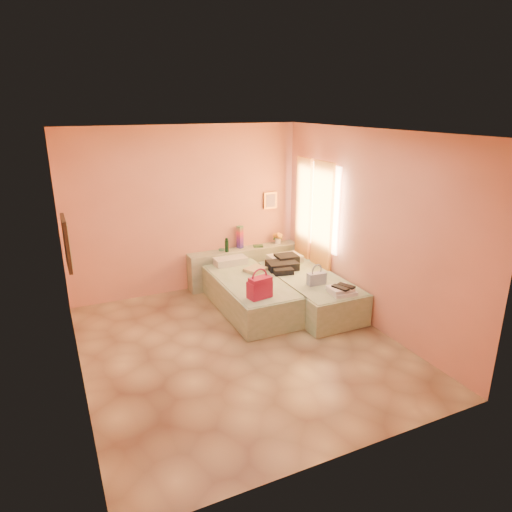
{
  "coord_description": "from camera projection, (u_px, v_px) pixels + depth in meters",
  "views": [
    {
      "loc": [
        -2.11,
        -5.02,
        3.11
      ],
      "look_at": [
        0.63,
        0.85,
        0.94
      ],
      "focal_mm": 32.0,
      "sensor_mm": 36.0,
      "label": 1
    }
  ],
  "objects": [
    {
      "name": "bed_left",
      "position": [
        249.0,
        294.0,
        7.21
      ],
      "size": [
        0.91,
        2.01,
        0.5
      ],
      "primitive_type": "cube",
      "rotation": [
        0.0,
        0.0,
        -0.01
      ],
      "color": "#AFC49D",
      "rests_on": "ground"
    },
    {
      "name": "water_bottle",
      "position": [
        227.0,
        245.0,
        7.92
      ],
      "size": [
        0.09,
        0.09,
        0.24
      ],
      "primitive_type": "cylinder",
      "rotation": [
        0.0,
        0.0,
        -0.38
      ],
      "color": "#133421",
      "rests_on": "headboard_ledge"
    },
    {
      "name": "rainbow_box",
      "position": [
        240.0,
        237.0,
        8.11
      ],
      "size": [
        0.12,
        0.12,
        0.41
      ],
      "primitive_type": "cube",
      "rotation": [
        0.0,
        0.0,
        0.43
      ],
      "color": "#A8143C",
      "rests_on": "headboard_ledge"
    },
    {
      "name": "sandal_pair",
      "position": [
        344.0,
        287.0,
        6.53
      ],
      "size": [
        0.26,
        0.3,
        0.03
      ],
      "primitive_type": "cube",
      "rotation": [
        0.0,
        0.0,
        0.31
      ],
      "color": "black",
      "rests_on": "towel_stack"
    },
    {
      "name": "bed_right",
      "position": [
        308.0,
        291.0,
        7.3
      ],
      "size": [
        0.91,
        2.01,
        0.5
      ],
      "primitive_type": "cube",
      "rotation": [
        0.0,
        0.0,
        -0.01
      ],
      "color": "#AFC49D",
      "rests_on": "ground"
    },
    {
      "name": "blue_handbag",
      "position": [
        317.0,
        279.0,
        6.9
      ],
      "size": [
        0.29,
        0.13,
        0.18
      ],
      "primitive_type": "cube",
      "rotation": [
        0.0,
        0.0,
        -0.04
      ],
      "color": "#3A518C",
      "rests_on": "bed_right"
    },
    {
      "name": "magenta_handbag",
      "position": [
        260.0,
        287.0,
        6.41
      ],
      "size": [
        0.36,
        0.24,
        0.31
      ],
      "primitive_type": "cube",
      "rotation": [
        0.0,
        0.0,
        0.17
      ],
      "color": "#A8143C",
      "rests_on": "bed_left"
    },
    {
      "name": "ground",
      "position": [
        240.0,
        346.0,
        6.15
      ],
      "size": [
        4.5,
        4.5,
        0.0
      ],
      "primitive_type": "plane",
      "color": "tan",
      "rests_on": "ground"
    },
    {
      "name": "towel_stack",
      "position": [
        342.0,
        290.0,
        6.57
      ],
      "size": [
        0.38,
        0.33,
        0.1
      ],
      "primitive_type": "cube",
      "rotation": [
        0.0,
        0.0,
        -0.1
      ],
      "color": "white",
      "rests_on": "bed_right"
    },
    {
      "name": "khaki_garment",
      "position": [
        256.0,
        269.0,
        7.47
      ],
      "size": [
        0.41,
        0.38,
        0.06
      ],
      "primitive_type": "cube",
      "rotation": [
        0.0,
        0.0,
        0.42
      ],
      "color": "tan",
      "rests_on": "bed_left"
    },
    {
      "name": "green_book",
      "position": [
        258.0,
        246.0,
        8.23
      ],
      "size": [
        0.2,
        0.17,
        0.03
      ],
      "primitive_type": "cube",
      "rotation": [
        0.0,
        0.0,
        -0.32
      ],
      "color": "#2A4E30",
      "rests_on": "headboard_ledge"
    },
    {
      "name": "room_walls",
      "position": [
        236.0,
        207.0,
        6.15
      ],
      "size": [
        4.02,
        4.51,
        2.81
      ],
      "color": "#EF9D7F",
      "rests_on": "ground"
    },
    {
      "name": "headboard_ledge",
      "position": [
        244.0,
        266.0,
        8.24
      ],
      "size": [
        2.05,
        0.3,
        0.65
      ],
      "primitive_type": "cube",
      "color": "#AEB695",
      "rests_on": "ground"
    },
    {
      "name": "clothes_pile",
      "position": [
        285.0,
        264.0,
        7.57
      ],
      "size": [
        0.6,
        0.6,
        0.16
      ],
      "primitive_type": "cube",
      "rotation": [
        0.0,
        0.0,
        -0.13
      ],
      "color": "black",
      "rests_on": "bed_right"
    },
    {
      "name": "flower_vase",
      "position": [
        278.0,
        237.0,
        8.38
      ],
      "size": [
        0.22,
        0.22,
        0.26
      ],
      "primitive_type": "cube",
      "rotation": [
        0.0,
        0.0,
        -0.12
      ],
      "color": "silver",
      "rests_on": "headboard_ledge"
    },
    {
      "name": "small_dish",
      "position": [
        222.0,
        250.0,
        8.03
      ],
      "size": [
        0.12,
        0.12,
        0.03
      ],
      "primitive_type": "cylinder",
      "rotation": [
        0.0,
        0.0,
        0.17
      ],
      "color": "#478367",
      "rests_on": "headboard_ledge"
    }
  ]
}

